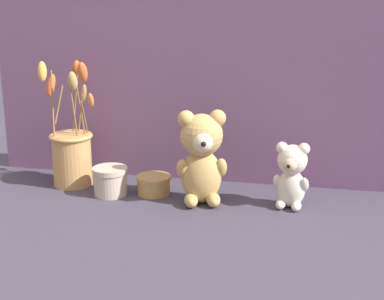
{
  "coord_description": "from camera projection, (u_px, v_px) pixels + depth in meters",
  "views": [
    {
      "loc": [
        0.3,
        -1.42,
        0.56
      ],
      "look_at": [
        0.0,
        0.02,
        0.13
      ],
      "focal_mm": 55.0,
      "sensor_mm": 36.0,
      "label": 1
    }
  ],
  "objects": [
    {
      "name": "decorative_tin_tall",
      "position": [
        154.0,
        185.0,
        1.59
      ],
      "size": [
        0.09,
        0.09,
        0.05
      ],
      "color": "tan",
      "rests_on": "ground"
    },
    {
      "name": "backdrop_wall",
      "position": [
        203.0,
        75.0,
        1.63
      ],
      "size": [
        1.22,
        0.02,
        0.61
      ],
      "color": "#704C70",
      "rests_on": "ground"
    },
    {
      "name": "flower_vase",
      "position": [
        72.0,
        150.0,
        1.64
      ],
      "size": [
        0.15,
        0.12,
        0.35
      ],
      "color": "tan",
      "rests_on": "ground"
    },
    {
      "name": "ground_plane",
      "position": [
        190.0,
        199.0,
        1.55
      ],
      "size": [
        4.0,
        4.0,
        0.0
      ],
      "primitive_type": "plane",
      "color": "#3D3847"
    },
    {
      "name": "teddy_bear_medium",
      "position": [
        291.0,
        174.0,
        1.47
      ],
      "size": [
        0.09,
        0.09,
        0.17
      ],
      "color": "beige",
      "rests_on": "ground"
    },
    {
      "name": "decorative_tin_short",
      "position": [
        110.0,
        181.0,
        1.58
      ],
      "size": [
        0.09,
        0.09,
        0.08
      ],
      "color": "beige",
      "rests_on": "ground"
    },
    {
      "name": "teddy_bear_large",
      "position": [
        202.0,
        156.0,
        1.49
      ],
      "size": [
        0.14,
        0.12,
        0.25
      ],
      "color": "tan",
      "rests_on": "ground"
    }
  ]
}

